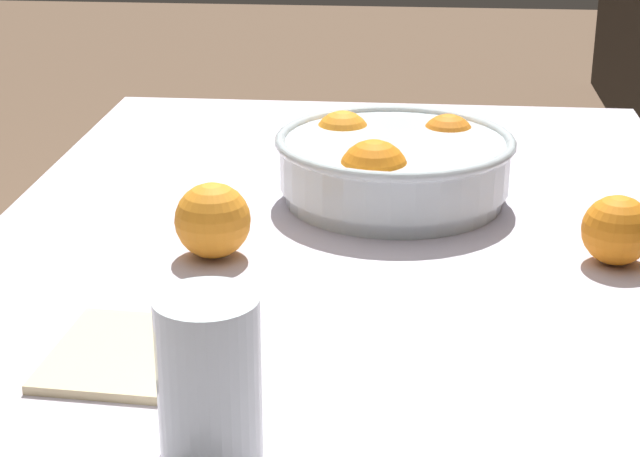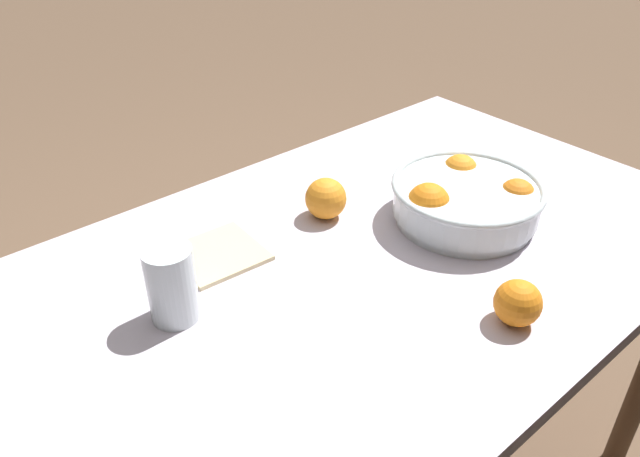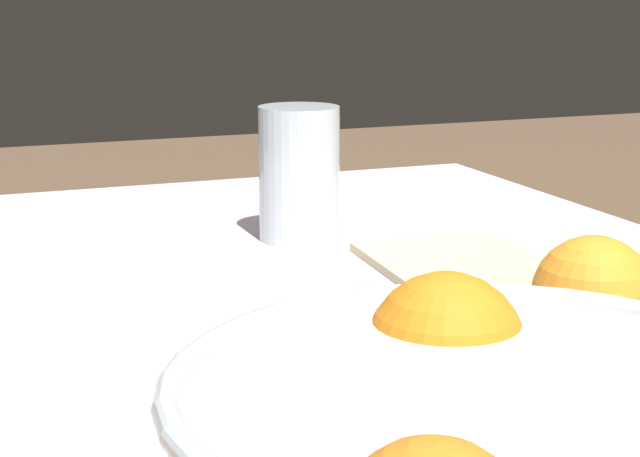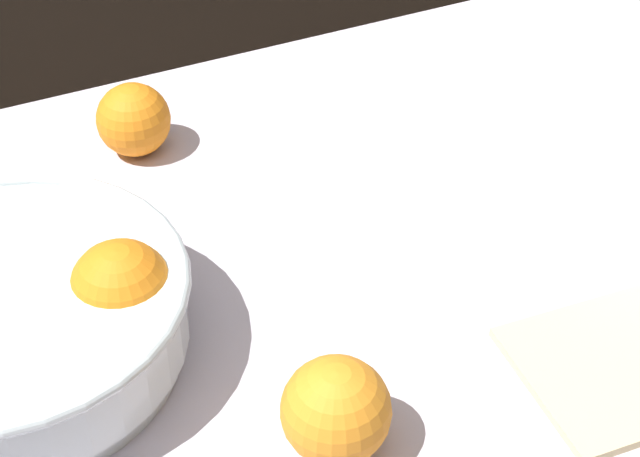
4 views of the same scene
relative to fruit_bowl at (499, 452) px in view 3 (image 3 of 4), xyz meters
name	(u,v)px [view 3 (image 3 of 4)]	position (x,y,z in m)	size (l,w,h in m)	color
fruit_bowl	(499,452)	(0.00, 0.00, 0.00)	(0.28, 0.28, 0.10)	silver
juice_glass	(299,182)	(0.55, -0.11, 0.01)	(0.07, 0.07, 0.12)	#F4A314
orange_loose_front	(593,297)	(0.19, -0.18, -0.01)	(0.08, 0.08, 0.08)	orange
napkin	(456,261)	(0.41, -0.20, -0.04)	(0.14, 0.14, 0.01)	beige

